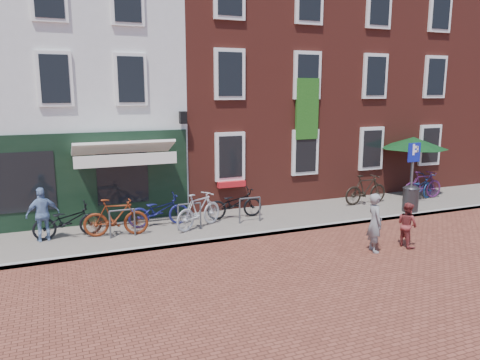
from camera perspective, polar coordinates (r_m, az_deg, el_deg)
name	(u,v)px	position (r m, az deg, el deg)	size (l,w,h in m)	color
ground	(250,238)	(13.76, 1.29, -7.13)	(80.00, 80.00, 0.00)	brown
sidewalk	(260,220)	(15.45, 2.47, -4.90)	(24.00, 3.00, 0.10)	slate
building_stucco	(53,84)	(18.99, -21.96, 10.89)	(8.00, 8.00, 9.00)	silver
building_brick_mid	(228,73)	(20.33, -1.42, 13.04)	(6.00, 8.00, 10.00)	maroon
building_brick_right	(346,74)	(23.15, 12.94, 12.52)	(6.00, 8.00, 10.00)	maroon
filler_right	(449,86)	(27.38, 24.30, 10.52)	(7.00, 8.00, 9.00)	maroon
litter_bin	(411,197)	(17.22, 20.24, -1.98)	(0.54, 0.54, 0.99)	#333235
parking_sign	(413,165)	(16.89, 20.50, 1.75)	(0.50, 0.08, 2.43)	#4C4C4F
parasol	(413,141)	(19.71, 20.53, 4.57)	(2.65, 2.65, 2.45)	#4C4C4F
woman	(375,223)	(12.96, 16.23, -5.05)	(0.58, 0.38, 1.60)	gray
boy	(407,225)	(13.68, 19.85, -5.18)	(0.61, 0.47, 1.25)	maroon
cafe_person	(43,214)	(14.11, -23.08, -3.90)	(0.90, 0.37, 1.54)	#6D89B4
bicycle_0	(68,221)	(14.24, -20.42, -4.69)	(0.66, 1.90, 1.00)	black
bicycle_1	(116,217)	(13.95, -15.00, -4.45)	(0.52, 1.85, 1.11)	#66250F
bicycle_2	(159,210)	(14.68, -9.94, -3.69)	(0.66, 1.90, 1.00)	navy
bicycle_3	(199,210)	(14.30, -5.08, -3.74)	(0.52, 1.85, 1.11)	#A3A3A5
bicycle_4	(235,203)	(15.34, -0.65, -2.88)	(0.66, 1.90, 1.00)	black
bicycle_5	(366,189)	(17.84, 15.21, -1.11)	(0.52, 1.85, 1.11)	black
bicycle_6	(419,188)	(19.00, 21.18, -0.91)	(0.66, 1.90, 1.00)	navy
bicycle_7	(423,185)	(19.33, 21.52, -0.58)	(0.52, 1.85, 1.11)	#4E1B4A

